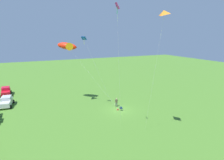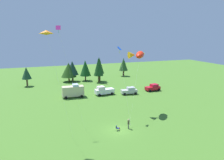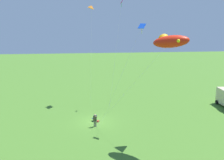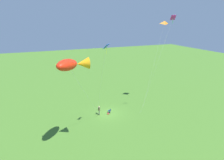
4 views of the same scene
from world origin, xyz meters
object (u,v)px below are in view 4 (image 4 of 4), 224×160
at_px(kite_diamond_rainbow, 171,25).
at_px(kite_delta_orange, 164,23).
at_px(kite_diamond_blue, 106,51).
at_px(person_kite_flyer, 99,110).
at_px(folding_chair, 110,110).
at_px(kite_large_fish, 71,65).
at_px(backpack_on_grass, 108,114).

distance_m(kite_diamond_rainbow, kite_delta_orange, 5.15).
bearing_deg(kite_diamond_blue, person_kite_flyer, -96.22).
bearing_deg(folding_chair, kite_delta_orange, -144.10).
height_order(kite_diamond_rainbow, kite_delta_orange, kite_diamond_rainbow).
bearing_deg(kite_diamond_blue, kite_delta_orange, -157.39).
xyz_separation_m(kite_large_fish, kite_diamond_blue, (-4.83, -2.17, 0.95)).
xyz_separation_m(backpack_on_grass, kite_diamond_blue, (2.21, 5.20, 12.50)).
bearing_deg(kite_delta_orange, kite_diamond_blue, 22.61).
xyz_separation_m(backpack_on_grass, kite_large_fish, (7.04, 7.38, 11.55)).
bearing_deg(kite_diamond_rainbow, backpack_on_grass, -27.04).
bearing_deg(kite_large_fish, backpack_on_grass, -133.66).
bearing_deg(folding_chair, kite_large_fish, 83.03).
xyz_separation_m(backpack_on_grass, kite_diamond_rainbow, (-8.49, 4.33, 15.60)).
bearing_deg(kite_delta_orange, backpack_on_grass, 1.25).
bearing_deg(kite_delta_orange, person_kite_flyer, -1.09).
xyz_separation_m(person_kite_flyer, kite_large_fish, (5.45, 7.85, 10.64)).
relative_size(kite_diamond_rainbow, kite_diamond_blue, 1.27).
xyz_separation_m(person_kite_flyer, backpack_on_grass, (-1.59, 0.47, -0.91)).
distance_m(kite_diamond_blue, kite_delta_orange, 14.55).
distance_m(person_kite_flyer, kite_large_fish, 14.30).
relative_size(folding_chair, backpack_on_grass, 2.56).
height_order(kite_large_fish, kite_diamond_rainbow, kite_diamond_rainbow).
height_order(person_kite_flyer, folding_chair, person_kite_flyer).
bearing_deg(kite_large_fish, kite_diamond_blue, -155.77).
bearing_deg(person_kite_flyer, kite_diamond_blue, 99.88).
xyz_separation_m(backpack_on_grass, kite_delta_orange, (-10.85, -0.24, 15.89)).
height_order(backpack_on_grass, kite_delta_orange, kite_delta_orange).
distance_m(kite_diamond_rainbow, kite_diamond_blue, 11.18).
xyz_separation_m(folding_chair, kite_diamond_rainbow, (-8.01, 4.76, 15.23)).
relative_size(person_kite_flyer, kite_diamond_blue, 0.13).
distance_m(person_kite_flyer, kite_diamond_rainbow, 18.46).
relative_size(kite_large_fish, kite_diamond_blue, 0.93).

